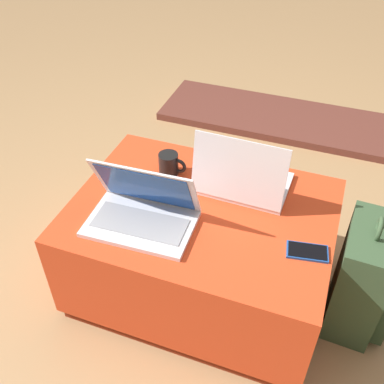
% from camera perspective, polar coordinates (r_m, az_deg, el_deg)
% --- Properties ---
extents(ground_plane, '(14.00, 14.00, 0.00)m').
position_cam_1_polar(ground_plane, '(1.91, 1.12, -11.68)').
color(ground_plane, tan).
extents(ottoman, '(0.93, 0.68, 0.43)m').
position_cam_1_polar(ottoman, '(1.75, 1.21, -7.29)').
color(ottoman, maroon).
rests_on(ottoman, ground_plane).
extents(laptop_near, '(0.37, 0.25, 0.23)m').
position_cam_1_polar(laptop_near, '(1.52, -6.31, -2.39)').
color(laptop_near, silver).
rests_on(laptop_near, ottoman).
extents(laptop_far, '(0.34, 0.25, 0.25)m').
position_cam_1_polar(laptop_far, '(1.65, 6.36, 1.66)').
color(laptop_far, silver).
rests_on(laptop_far, ottoman).
extents(cell_phone, '(0.14, 0.09, 0.01)m').
position_cam_1_polar(cell_phone, '(1.49, 14.43, -7.34)').
color(cell_phone, '#1E4C9E').
rests_on(cell_phone, ottoman).
extents(backpack, '(0.22, 0.30, 0.52)m').
position_cam_1_polar(backpack, '(1.76, 20.89, -10.43)').
color(backpack, '#385133').
rests_on(backpack, ground_plane).
extents(coffee_mug, '(0.11, 0.08, 0.09)m').
position_cam_1_polar(coffee_mug, '(1.73, -2.88, 3.57)').
color(coffee_mug, black).
rests_on(coffee_mug, ottoman).
extents(fireplace_hearth, '(1.40, 0.50, 0.04)m').
position_cam_1_polar(fireplace_hearth, '(2.94, 10.27, 9.34)').
color(fireplace_hearth, brown).
rests_on(fireplace_hearth, ground_plane).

